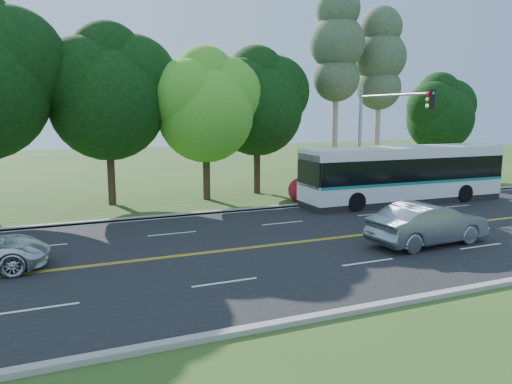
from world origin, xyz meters
name	(u,v)px	position (x,y,z in m)	size (l,w,h in m)	color
ground	(329,239)	(0.00, 0.00, 0.00)	(120.00, 120.00, 0.00)	#2D4D19
road	(329,239)	(0.00, 0.00, 0.01)	(60.00, 14.00, 0.02)	black
curb_north	(262,208)	(0.00, 7.15, 0.07)	(60.00, 0.30, 0.15)	gray
curb_south	(455,292)	(0.00, -7.15, 0.07)	(60.00, 0.30, 0.15)	gray
grass_verge	(249,203)	(0.00, 9.00, 0.05)	(60.00, 4.00, 0.10)	#2D4D19
lane_markings	(327,239)	(-0.09, 0.00, 0.02)	(57.60, 13.82, 0.00)	gold
tree_row	(148,89)	(-5.15, 12.13, 6.73)	(44.70, 9.10, 13.84)	#312515
bougainvillea_hedge	(359,187)	(7.18, 8.15, 0.72)	(9.50, 2.25, 1.50)	maroon
traffic_signal	(380,125)	(6.49, 5.40, 4.67)	(0.42, 6.10, 7.00)	gray
transit_bus	(403,175)	(8.56, 5.72, 1.68)	(12.82, 2.99, 3.34)	silver
sedan	(428,224)	(3.22, -2.39, 0.88)	(1.82, 5.22, 1.72)	slate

